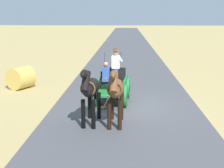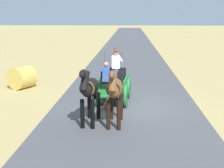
{
  "view_description": "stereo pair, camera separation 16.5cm",
  "coord_description": "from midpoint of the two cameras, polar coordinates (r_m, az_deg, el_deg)",
  "views": [
    {
      "loc": [
        -0.0,
        12.88,
        3.96
      ],
      "look_at": [
        0.57,
        0.42,
        1.1
      ],
      "focal_mm": 48.91,
      "sensor_mm": 36.0,
      "label": 1
    },
    {
      "loc": [
        -0.17,
        12.87,
        3.96
      ],
      "look_at": [
        0.57,
        0.42,
        1.1
      ],
      "focal_mm": 48.91,
      "sensor_mm": 36.0,
      "label": 2
    }
  ],
  "objects": [
    {
      "name": "ground_plane",
      "position": [
        13.47,
        2.17,
        -4.19
      ],
      "size": [
        200.0,
        200.0,
        0.0
      ],
      "primitive_type": "plane",
      "color": "tan"
    },
    {
      "name": "horse_off_side",
      "position": [
        10.98,
        -4.49,
        -1.0
      ],
      "size": [
        0.7,
        2.14,
        2.21
      ],
      "color": "black",
      "rests_on": "ground"
    },
    {
      "name": "horse_near_side",
      "position": [
        10.84,
        0.21,
        -1.14
      ],
      "size": [
        0.62,
        2.13,
        2.21
      ],
      "color": "brown",
      "rests_on": "ground"
    },
    {
      "name": "horse_drawn_carriage",
      "position": [
        13.94,
        -0.14,
        -0.12
      ],
      "size": [
        1.59,
        4.52,
        2.5
      ],
      "color": "#1E7233",
      "rests_on": "ground"
    },
    {
      "name": "road_surface",
      "position": [
        13.46,
        2.17,
        -4.17
      ],
      "size": [
        6.37,
        160.0,
        0.01
      ],
      "primitive_type": "cube",
      "color": "#4C4C51",
      "rests_on": "ground"
    },
    {
      "name": "hay_bale",
      "position": [
        17.27,
        -16.95,
        1.13
      ],
      "size": [
        1.57,
        1.53,
        1.2
      ],
      "primitive_type": "cylinder",
      "rotation": [
        0.0,
        1.57,
        1.09
      ],
      "color": "gold",
      "rests_on": "ground"
    }
  ]
}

